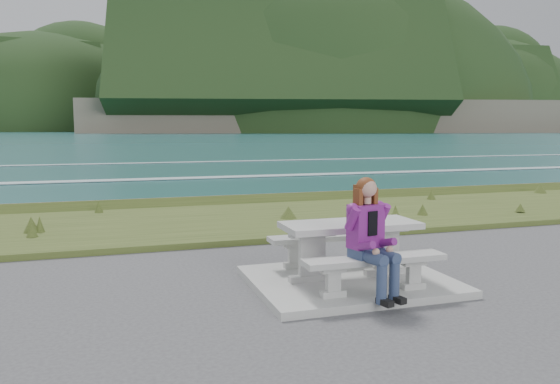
% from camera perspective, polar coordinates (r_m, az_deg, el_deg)
% --- Properties ---
extents(concrete_slab, '(2.60, 2.10, 0.10)m').
position_cam_1_polar(concrete_slab, '(7.44, 7.27, -9.22)').
color(concrete_slab, '#AFB0AA').
rests_on(concrete_slab, ground).
extents(picnic_table, '(1.80, 0.75, 0.75)m').
position_cam_1_polar(picnic_table, '(7.29, 7.35, -4.44)').
color(picnic_table, '#AFB0AA').
rests_on(picnic_table, concrete_slab).
extents(bench_landward, '(1.80, 0.35, 0.45)m').
position_cam_1_polar(bench_landward, '(6.73, 9.86, -7.48)').
color(bench_landward, '#AFB0AA').
rests_on(bench_landward, concrete_slab).
extents(bench_seaward, '(1.80, 0.35, 0.45)m').
position_cam_1_polar(bench_seaward, '(7.97, 5.19, -5.16)').
color(bench_seaward, '#AFB0AA').
rests_on(bench_seaward, concrete_slab).
extents(grass_verge, '(160.00, 4.50, 0.22)m').
position_cam_1_polar(grass_verge, '(12.06, -2.80, -3.18)').
color(grass_verge, '#34481B').
rests_on(grass_verge, ground).
extents(shore_drop, '(160.00, 0.80, 2.20)m').
position_cam_1_polar(shore_drop, '(14.84, -5.68, -1.29)').
color(shore_drop, '#6D5F51').
rests_on(shore_drop, ground).
extents(ocean, '(1600.00, 1600.00, 0.09)m').
position_cam_1_polar(ocean, '(31.95, -12.09, -0.15)').
color(ocean, '#205A5D').
rests_on(ocean, ground).
extents(headland_range, '(729.83, 363.95, 187.22)m').
position_cam_1_polar(headland_range, '(448.78, 7.93, 7.86)').
color(headland_range, '#6D5F51').
rests_on(headland_range, ground).
extents(seated_woman, '(0.54, 0.77, 1.41)m').
position_cam_1_polar(seated_woman, '(6.54, 9.77, -6.36)').
color(seated_woman, navy).
rests_on(seated_woman, concrete_slab).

